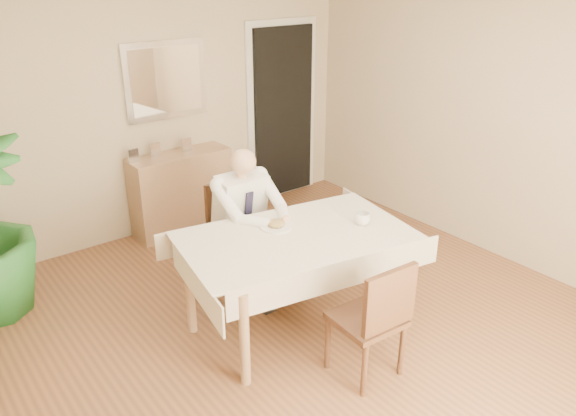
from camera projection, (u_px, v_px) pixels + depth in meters
room at (320, 177)px, 3.74m from camera, size 5.00×5.02×2.60m
doorway at (283, 113)px, 6.52m from camera, size 0.96×0.07×2.10m
mirror at (166, 80)px, 5.50m from camera, size 0.86×0.04×0.76m
dining_table at (296, 245)px, 4.21m from camera, size 1.89×1.31×0.75m
chair_far at (233, 225)px, 4.91m from camera, size 0.46×0.46×0.90m
chair_near at (376, 316)px, 3.66m from camera, size 0.44×0.44×0.88m
seated_man at (251, 216)px, 4.63m from camera, size 0.48×0.72×1.24m
plate at (276, 226)px, 4.29m from camera, size 0.26×0.26×0.02m
food at (276, 224)px, 4.28m from camera, size 0.14×0.14×0.06m
knife at (285, 225)px, 4.26m from camera, size 0.01×0.13×0.01m
fork at (277, 228)px, 4.22m from camera, size 0.01×0.13×0.01m
coffee_mug at (363, 219)px, 4.32m from camera, size 0.16×0.16×0.09m
sideboard at (182, 192)px, 5.85m from camera, size 1.05×0.37×0.83m
photo_frame_left at (134, 156)px, 5.40m from camera, size 0.10×0.02×0.14m
photo_frame_center at (155, 150)px, 5.57m from camera, size 0.10×0.02×0.14m
photo_frame_right at (187, 145)px, 5.72m from camera, size 0.10×0.02×0.14m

